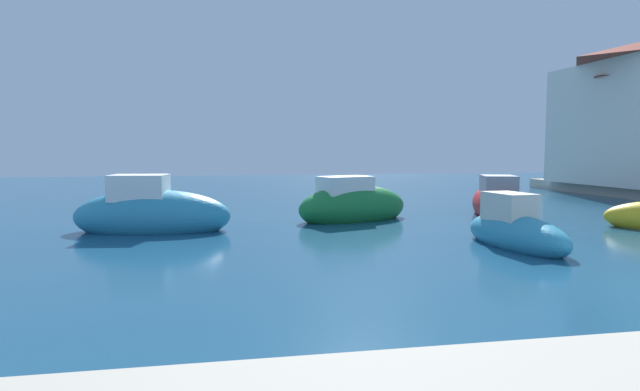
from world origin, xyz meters
TOP-DOWN VIEW (x-y plane):
  - moored_boat_0 at (-9.54, 8.64)m, footprint 4.31×2.09m
  - moored_boat_1 at (-3.66, 9.87)m, footprint 4.12×2.78m
  - moored_boat_2 at (-1.20, 4.71)m, footprint 1.38×3.42m
  - moored_boat_4 at (1.36, 10.18)m, footprint 2.64×4.34m

SIDE VIEW (x-z plane):
  - moored_boat_2 at x=-1.20m, z-range -0.36..1.06m
  - moored_boat_4 at x=1.36m, z-range -0.39..1.24m
  - moored_boat_1 at x=-3.66m, z-range -0.39..1.29m
  - moored_boat_0 at x=-9.54m, z-range -0.45..1.40m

